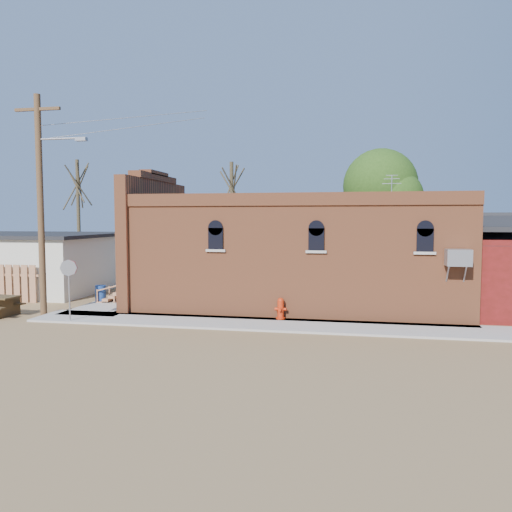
% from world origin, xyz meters
% --- Properties ---
extents(ground, '(120.00, 120.00, 0.00)m').
position_xyz_m(ground, '(0.00, 0.00, 0.00)').
color(ground, olive).
rests_on(ground, ground).
extents(sidewalk_south, '(19.00, 2.20, 0.08)m').
position_xyz_m(sidewalk_south, '(1.50, 0.90, 0.04)').
color(sidewalk_south, '#9E9991').
rests_on(sidewalk_south, ground).
extents(sidewalk_west, '(2.60, 10.00, 0.08)m').
position_xyz_m(sidewalk_west, '(-6.30, 6.00, 0.04)').
color(sidewalk_west, '#9E9991').
rests_on(sidewalk_west, ground).
extents(brick_bar, '(16.40, 7.97, 6.30)m').
position_xyz_m(brick_bar, '(1.64, 5.49, 2.34)').
color(brick_bar, '#A25531').
rests_on(brick_bar, ground).
extents(utility_pole, '(3.12, 0.26, 9.00)m').
position_xyz_m(utility_pole, '(-8.14, 1.20, 4.77)').
color(utility_pole, '#533521').
rests_on(utility_pole, ground).
extents(tree_bare_near, '(2.80, 2.80, 7.65)m').
position_xyz_m(tree_bare_near, '(-3.00, 13.00, 5.96)').
color(tree_bare_near, '#4D412C').
rests_on(tree_bare_near, ground).
extents(tree_bare_far, '(2.80, 2.80, 8.16)m').
position_xyz_m(tree_bare_far, '(-14.00, 14.00, 6.36)').
color(tree_bare_far, '#4D412C').
rests_on(tree_bare_far, ground).
extents(tree_leafy, '(4.40, 4.40, 8.15)m').
position_xyz_m(tree_leafy, '(6.00, 13.50, 5.93)').
color(tree_leafy, '#4D412C').
rests_on(tree_leafy, ground).
extents(fire_hydrant, '(0.47, 0.45, 0.83)m').
position_xyz_m(fire_hydrant, '(1.65, 1.80, 0.49)').
color(fire_hydrant, '#B8250A').
rests_on(fire_hydrant, sidewalk_south).
extents(stop_sign, '(0.62, 0.26, 2.36)m').
position_xyz_m(stop_sign, '(-6.28, 0.00, 1.89)').
color(stop_sign, '#95959A').
rests_on(stop_sign, sidewalk_south).
extents(trash_barrel, '(0.61, 0.61, 0.76)m').
position_xyz_m(trash_barrel, '(-7.30, 4.32, 0.46)').
color(trash_barrel, navy).
rests_on(trash_barrel, sidewalk_west).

